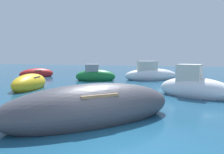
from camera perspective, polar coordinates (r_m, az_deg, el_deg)
ground at (r=5.02m, az=3.89°, el=-19.26°), size 80.00×80.00×0.00m
moored_boat_0 at (r=21.84m, az=-20.67°, el=0.84°), size 3.08×3.50×1.16m
moored_boat_1 at (r=14.12m, az=-22.46°, el=-1.72°), size 1.87×3.64×1.28m
moored_boat_2 at (r=18.41m, az=10.97°, el=0.70°), size 5.06×3.22×1.99m
moored_boat_4 at (r=17.58m, az=-4.83°, el=0.37°), size 3.73×2.16×1.72m
moored_boat_5 at (r=6.62m, az=-5.59°, el=-8.83°), size 5.64×5.15×1.63m
moored_boat_6 at (r=11.49m, az=22.35°, el=-2.79°), size 3.99×2.75×2.00m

